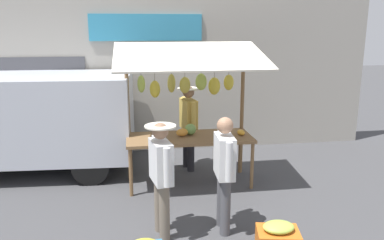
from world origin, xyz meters
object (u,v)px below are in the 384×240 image
at_px(market_stall, 190,98).
at_px(shopper_with_ponytail, 224,167).
at_px(parked_van, 6,115).
at_px(shopper_in_grey_tee, 161,171).
at_px(produce_crate_near, 278,238).
at_px(vendor_with_sunhat, 189,121).

relative_size(market_stall, shopper_with_ponytail, 1.55).
bearing_deg(parked_van, shopper_in_grey_tee, 136.60).
height_order(shopper_in_grey_tee, produce_crate_near, shopper_in_grey_tee).
distance_m(shopper_in_grey_tee, produce_crate_near, 1.70).
xyz_separation_m(shopper_with_ponytail, parked_van, (3.58, -2.86, 0.19)).
height_order(market_stall, produce_crate_near, market_stall).
xyz_separation_m(vendor_with_sunhat, parked_van, (3.45, -0.40, 0.14)).
relative_size(vendor_with_sunhat, shopper_in_grey_tee, 1.06).
relative_size(market_stall, vendor_with_sunhat, 1.51).
bearing_deg(market_stall, shopper_in_grey_tee, 70.18).
relative_size(shopper_with_ponytail, produce_crate_near, 2.72).
distance_m(market_stall, parked_van, 3.57).
bearing_deg(market_stall, vendor_with_sunhat, -96.65).
distance_m(market_stall, vendor_with_sunhat, 0.90).
bearing_deg(vendor_with_sunhat, parked_van, -106.92).
bearing_deg(shopper_in_grey_tee, parked_van, 33.02).
relative_size(vendor_with_sunhat, parked_van, 0.37).
height_order(market_stall, shopper_in_grey_tee, market_stall).
relative_size(market_stall, shopper_in_grey_tee, 1.59).
relative_size(shopper_in_grey_tee, produce_crate_near, 2.66).
bearing_deg(produce_crate_near, vendor_with_sunhat, -77.63).
relative_size(shopper_with_ponytail, parked_van, 0.36).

